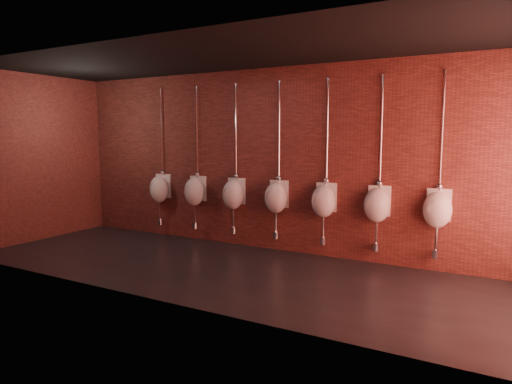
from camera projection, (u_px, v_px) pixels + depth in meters
The scene contains 9 objects.
ground at pixel (223, 269), 6.98m from camera, with size 8.50×8.50×0.00m, color black.
room_shell at pixel (221, 137), 6.73m from camera, with size 8.54×3.04×3.22m.
urinal_0 at pixel (160, 188), 9.19m from camera, with size 0.45×0.40×2.72m.
urinal_1 at pixel (195, 191), 8.77m from camera, with size 0.45×0.40×2.72m.
urinal_2 at pixel (233, 194), 8.34m from camera, with size 0.45×0.40×2.72m.
urinal_3 at pixel (276, 197), 7.92m from camera, with size 0.45×0.40×2.72m.
urinal_4 at pixel (324, 200), 7.49m from camera, with size 0.45×0.40×2.72m.
urinal_5 at pixel (377, 204), 7.07m from camera, with size 0.45×0.40×2.72m.
urinal_6 at pixel (437, 209), 6.64m from camera, with size 0.45×0.40×2.72m.
Camera 1 is at (3.76, -5.67, 2.03)m, focal length 32.00 mm.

